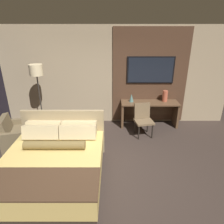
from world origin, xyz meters
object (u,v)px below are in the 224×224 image
Objects in this scene: vase_tall at (131,98)px; vase_short at (165,96)px; desk_chair at (143,117)px; bed at (54,164)px; armchair_by_window at (21,136)px; desk at (149,109)px; floor_lamp at (37,76)px; tv at (150,70)px.

vase_tall is 0.72× the size of vase_short.
bed is at bearing -147.70° from desk_chair.
vase_tall reaches higher than armchair_by_window.
desk_chair is at bearing -114.24° from desk.
vase_short is at bearing -86.93° from armchair_by_window.
desk_chair is at bearing -94.16° from armchair_by_window.
armchair_by_window is 4.66× the size of vase_tall.
desk_chair is at bearing -5.11° from floor_lamp.
bed is 9.10× the size of vase_tall.
bed is 2.94m from vase_tall.
desk is (2.18, 2.37, 0.16)m from bed.
tv is at bearing 21.15° from vase_tall.
desk_chair is at bearing -66.00° from vase_tall.
armchair_by_window is at bearing -161.01° from desk.
desk_chair is 2.97m from floor_lamp.
bed reaches higher than desk_chair.
tv is 3.08m from floor_lamp.
tv is 1.39m from desk_chair.
tv reaches higher than vase_short.
vase_short is at bearing 31.15° from desk_chair.
floor_lamp reaches higher than vase_short.
vase_short is at bearing 1.93° from vase_tall.
vase_tall is (-0.53, -0.21, -0.76)m from tv.
tv is 4.22× the size of vase_short.
bed is 3.60m from vase_short.
desk is at bearing -174.33° from vase_short.
floor_lamp is 5.86× the size of vase_short.
desk is at bearing -1.18° from vase_tall.
floor_lamp reaches higher than vase_tall.
armchair_by_window is at bearing 179.55° from desk_chair.
vase_tall is at bearing 103.27° from desk_chair.
tv is (2.18, 2.59, 1.27)m from bed.
bed is 2.52m from floor_lamp.
desk_chair is 2.73× the size of vase_short.
vase_short is at bearing 5.67° from desk.
vase_short is at bearing -21.45° from tv.
vase_tall reaches higher than desk.
armchair_by_window reaches higher than desk.
armchair_by_window is (-3.32, -1.36, -1.35)m from tv.
tv is 5.83× the size of vase_tall.
vase_tall is at bearing -158.85° from tv.
bed reaches higher than desk.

